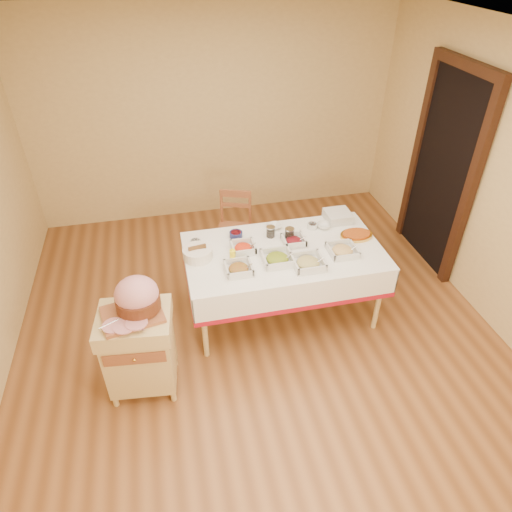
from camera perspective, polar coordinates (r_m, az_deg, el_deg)
The scene contains 23 objects.
room_shell at distance 3.61m, azimuth 0.49°, elevation 4.50°, with size 5.00×5.00×5.00m.
doorway at distance 5.29m, azimuth 22.37°, elevation 10.11°, with size 0.09×1.10×2.20m.
dining_table at distance 4.31m, azimuth 3.42°, elevation -1.00°, with size 1.82×1.02×0.76m.
butcher_cart at distance 3.84m, azimuth -14.36°, elevation -11.00°, with size 0.61×0.52×0.79m.
dining_chair at distance 5.15m, azimuth -2.71°, elevation 3.53°, with size 0.48×0.47×0.84m.
ham_on_board at distance 3.54m, azimuth -14.73°, elevation -5.18°, with size 0.47×0.45×0.31m.
serving_dish_a at distance 3.94m, azimuth -2.18°, elevation -1.54°, with size 0.24×0.23×0.10m.
serving_dish_b at distance 4.05m, azimuth 2.69°, elevation -0.29°, with size 0.27×0.27×0.11m.
serving_dish_c at distance 4.02m, azimuth 6.53°, elevation -0.81°, with size 0.27×0.27×0.11m.
serving_dish_d at distance 4.23m, azimuth 10.77°, elevation 0.70°, with size 0.25×0.25×0.09m.
serving_dish_e at distance 4.19m, azimuth -1.61°, elevation 1.07°, with size 0.22×0.21×0.10m.
serving_dish_f at distance 4.30m, azimuth 4.74°, elevation 1.94°, with size 0.21×0.20×0.10m.
small_bowl_left at distance 4.30m, azimuth -7.57°, elevation 1.70°, with size 0.11×0.11×0.05m.
small_bowl_mid at distance 4.38m, azimuth -2.52°, elevation 2.75°, with size 0.13×0.13×0.05m.
small_bowl_right at distance 4.55m, azimuth 7.05°, elevation 3.80°, with size 0.10×0.10×0.05m.
bowl_white_imported at distance 4.52m, azimuth 2.26°, elevation 3.72°, with size 0.14×0.14×0.04m, color silver.
bowl_small_imported at distance 4.57m, azimuth 8.48°, elevation 3.77°, with size 0.14×0.14×0.04m, color silver.
preserve_jar_left at distance 4.37m, azimuth 1.83°, elevation 3.00°, with size 0.09×0.09×0.11m.
preserve_jar_right at distance 4.35m, azimuth 4.20°, elevation 2.73°, with size 0.09×0.09×0.12m.
mustard_bottle at distance 4.01m, azimuth -2.95°, elevation 0.02°, with size 0.05×0.05×0.17m.
bread_basket at distance 4.12m, azimuth -7.30°, elevation 0.36°, with size 0.27×0.27×0.12m.
plate_stack at distance 4.71m, azimuth 10.19°, elevation 4.93°, with size 0.25×0.25×0.09m.
brass_platter at distance 4.49m, azimuth 12.43°, elevation 2.60°, with size 0.32×0.23×0.04m.
Camera 1 is at (-0.71, -3.01, 3.18)m, focal length 32.00 mm.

